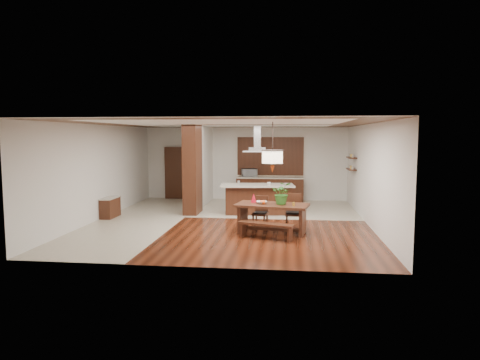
# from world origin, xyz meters

# --- Properties ---
(room_shell) EXTENTS (9.00, 9.04, 2.92)m
(room_shell) POSITION_xyz_m (0.00, 0.00, 2.06)
(room_shell) COLOR #341309
(room_shell) RESTS_ON ground
(tile_hallway) EXTENTS (2.50, 9.00, 0.01)m
(tile_hallway) POSITION_xyz_m (-2.75, 0.00, 0.01)
(tile_hallway) COLOR beige
(tile_hallway) RESTS_ON ground
(tile_kitchen) EXTENTS (5.50, 4.00, 0.01)m
(tile_kitchen) POSITION_xyz_m (1.25, 2.50, 0.01)
(tile_kitchen) COLOR beige
(tile_kitchen) RESTS_ON ground
(soffit_band) EXTENTS (8.00, 9.00, 0.02)m
(soffit_band) POSITION_xyz_m (0.00, 0.00, 2.88)
(soffit_band) COLOR #371F0D
(soffit_band) RESTS_ON room_shell
(partition_pier) EXTENTS (0.45, 1.00, 2.90)m
(partition_pier) POSITION_xyz_m (-1.40, 1.20, 1.45)
(partition_pier) COLOR black
(partition_pier) RESTS_ON ground
(partition_stub) EXTENTS (0.18, 2.40, 2.90)m
(partition_stub) POSITION_xyz_m (-1.40, 3.30, 1.45)
(partition_stub) COLOR silver
(partition_stub) RESTS_ON ground
(hallway_console) EXTENTS (0.37, 0.88, 0.63)m
(hallway_console) POSITION_xyz_m (-3.81, 0.20, 0.32)
(hallway_console) COLOR black
(hallway_console) RESTS_ON ground
(hallway_doorway) EXTENTS (1.10, 0.20, 2.10)m
(hallway_doorway) POSITION_xyz_m (-2.70, 4.40, 1.05)
(hallway_doorway) COLOR black
(hallway_doorway) RESTS_ON ground
(rear_counter) EXTENTS (2.60, 0.62, 0.95)m
(rear_counter) POSITION_xyz_m (1.00, 4.20, 0.48)
(rear_counter) COLOR black
(rear_counter) RESTS_ON ground
(kitchen_window) EXTENTS (2.60, 0.08, 1.50)m
(kitchen_window) POSITION_xyz_m (1.00, 4.46, 1.75)
(kitchen_window) COLOR #A56431
(kitchen_window) RESTS_ON room_shell
(shelf_lower) EXTENTS (0.26, 0.90, 0.04)m
(shelf_lower) POSITION_xyz_m (3.87, 2.60, 1.40)
(shelf_lower) COLOR black
(shelf_lower) RESTS_ON room_shell
(shelf_upper) EXTENTS (0.26, 0.90, 0.04)m
(shelf_upper) POSITION_xyz_m (3.87, 2.60, 1.80)
(shelf_upper) COLOR black
(shelf_upper) RESTS_ON room_shell
(dining_table) EXTENTS (1.99, 1.25, 0.77)m
(dining_table) POSITION_xyz_m (1.30, -1.38, 0.57)
(dining_table) COLOR black
(dining_table) RESTS_ON ground
(dining_bench) EXTENTS (1.45, 0.76, 0.40)m
(dining_bench) POSITION_xyz_m (1.18, -2.04, 0.20)
(dining_bench) COLOR black
(dining_bench) RESTS_ON ground
(dining_chair_left) EXTENTS (0.46, 0.46, 0.87)m
(dining_chair_left) POSITION_xyz_m (0.95, -0.74, 0.44)
(dining_chair_left) COLOR black
(dining_chair_left) RESTS_ON ground
(dining_chair_right) EXTENTS (0.44, 0.44, 0.98)m
(dining_chair_right) POSITION_xyz_m (1.86, -0.91, 0.49)
(dining_chair_right) COLOR black
(dining_chair_right) RESTS_ON ground
(pendant_lantern) EXTENTS (0.64, 0.64, 1.31)m
(pendant_lantern) POSITION_xyz_m (1.30, -1.38, 2.25)
(pendant_lantern) COLOR #F5E1BC
(pendant_lantern) RESTS_ON room_shell
(foliage_plant) EXTENTS (0.53, 0.46, 0.58)m
(foliage_plant) POSITION_xyz_m (1.56, -1.40, 1.06)
(foliage_plant) COLOR #2E6A23
(foliage_plant) RESTS_ON dining_table
(fruit_bowl) EXTENTS (0.30, 0.30, 0.07)m
(fruit_bowl) POSITION_xyz_m (1.03, -1.37, 0.81)
(fruit_bowl) COLOR #BDB5A5
(fruit_bowl) RESTS_ON dining_table
(napkin_cone) EXTENTS (0.16, 0.16, 0.24)m
(napkin_cone) POSITION_xyz_m (0.80, -1.15, 0.89)
(napkin_cone) COLOR #AA0C1B
(napkin_cone) RESTS_ON dining_table
(gold_ornament) EXTENTS (0.07, 0.07, 0.09)m
(gold_ornament) POSITION_xyz_m (1.86, -1.62, 0.82)
(gold_ornament) COLOR gold
(gold_ornament) RESTS_ON dining_table
(kitchen_island) EXTENTS (2.45, 1.26, 0.97)m
(kitchen_island) POSITION_xyz_m (0.71, 1.37, 0.50)
(kitchen_island) COLOR black
(kitchen_island) RESTS_ON ground
(range_hood) EXTENTS (0.90, 0.55, 0.87)m
(range_hood) POSITION_xyz_m (0.71, 1.38, 2.46)
(range_hood) COLOR silver
(range_hood) RESTS_ON room_shell
(island_cup) EXTENTS (0.14, 0.14, 0.09)m
(island_cup) POSITION_xyz_m (1.10, 1.24, 1.02)
(island_cup) COLOR white
(island_cup) RESTS_ON kitchen_island
(microwave) EXTENTS (0.67, 0.54, 0.32)m
(microwave) POSITION_xyz_m (0.19, 4.18, 1.11)
(microwave) COLOR silver
(microwave) RESTS_ON rear_counter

